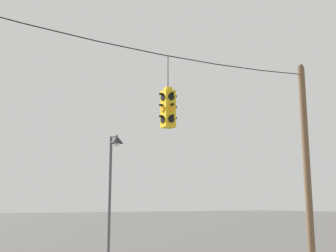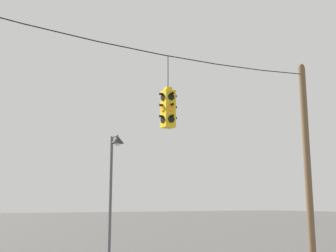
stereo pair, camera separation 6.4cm
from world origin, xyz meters
name	(u,v)px [view 2 (the right image)]	position (x,y,z in m)	size (l,w,h in m)	color
utility_pole_right	(307,164)	(7.03, 0.35, 3.71)	(0.25, 0.25, 7.43)	brown
span_wire	(131,44)	(0.00, 0.35, 6.79)	(14.07, 0.03, 0.40)	black
traffic_light_near_right_pole	(168,108)	(1.23, 0.35, 5.05)	(0.58, 0.58, 2.19)	yellow
street_lamp	(115,163)	(2.11, 6.14, 3.97)	(0.54, 0.93, 5.13)	#515156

